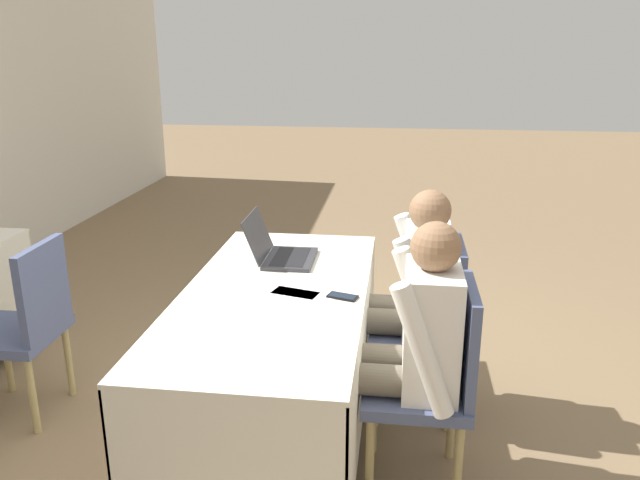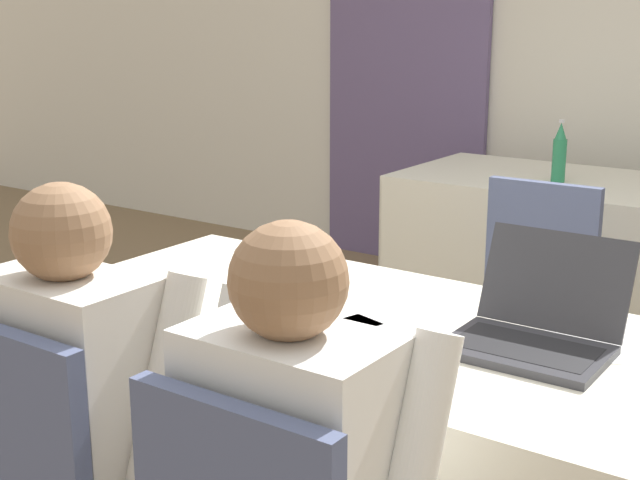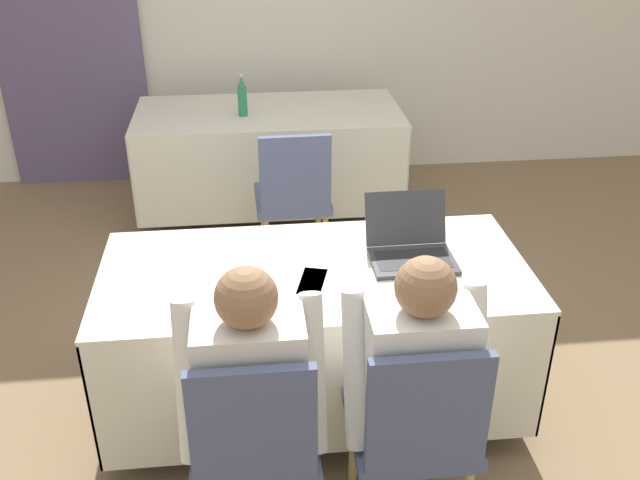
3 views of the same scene
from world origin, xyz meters
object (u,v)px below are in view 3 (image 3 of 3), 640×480
(chair_near_left, at_px, (254,441))
(person_white_shirt, at_px, (412,373))
(chair_far_spare, at_px, (294,194))
(chair_near_right, at_px, (416,429))
(person_checkered_shirt, at_px, (252,385))
(laptop, at_px, (410,248))
(water_bottle, at_px, (242,97))
(cell_phone, at_px, (310,311))

(chair_near_left, height_order, person_white_shirt, person_white_shirt)
(chair_far_spare, height_order, person_white_shirt, person_white_shirt)
(chair_near_right, xyz_separation_m, person_white_shirt, (0.00, 0.10, 0.16))
(person_checkered_shirt, height_order, person_white_shirt, same)
(chair_far_spare, height_order, person_checkered_shirt, person_checkered_shirt)
(chair_far_spare, distance_m, person_white_shirt, 1.92)
(person_checkered_shirt, bearing_deg, person_white_shirt, -180.00)
(chair_near_right, distance_m, person_white_shirt, 0.19)
(laptop, bearing_deg, chair_far_spare, 108.20)
(chair_near_right, relative_size, person_checkered_shirt, 0.78)
(chair_near_left, xyz_separation_m, chair_far_spare, (0.29, 2.00, 0.00))
(chair_far_spare, bearing_deg, laptop, 107.70)
(person_white_shirt, bearing_deg, water_bottle, -78.27)
(cell_phone, bearing_deg, laptop, 55.55)
(water_bottle, bearing_deg, chair_near_left, -90.23)
(chair_near_left, relative_size, chair_near_right, 1.00)
(chair_near_right, bearing_deg, water_bottle, -78.70)
(laptop, xyz_separation_m, chair_near_right, (-0.14, -0.78, -0.28))
(water_bottle, relative_size, chair_far_spare, 0.30)
(cell_phone, xyz_separation_m, person_checkered_shirt, (-0.23, -0.30, -0.08))
(chair_near_right, bearing_deg, cell_phone, -51.00)
(laptop, height_order, chair_near_left, laptop)
(person_white_shirt, bearing_deg, chair_near_right, 90.00)
(laptop, relative_size, person_checkered_shirt, 0.30)
(cell_phone, distance_m, chair_near_right, 0.58)
(water_bottle, xyz_separation_m, person_white_shirt, (0.55, -2.65, -0.20))
(chair_near_left, bearing_deg, laptop, -131.86)
(chair_near_left, height_order, chair_far_spare, same)
(water_bottle, bearing_deg, laptop, -70.84)
(chair_near_left, height_order, chair_near_right, same)
(chair_near_left, distance_m, person_checkered_shirt, 0.19)
(laptop, relative_size, chair_near_left, 0.39)
(chair_near_right, distance_m, chair_far_spare, 2.02)
(water_bottle, xyz_separation_m, chair_near_left, (-0.01, -2.76, -0.36))
(person_white_shirt, bearing_deg, cell_phone, -42.63)
(chair_near_left, distance_m, person_white_shirt, 0.59)
(water_bottle, distance_m, chair_near_right, 2.84)
(cell_phone, bearing_deg, water_bottle, 112.34)
(chair_near_left, bearing_deg, chair_far_spare, -98.15)
(cell_phone, bearing_deg, person_checkered_shirt, -110.42)
(water_bottle, distance_m, chair_near_left, 2.78)
(chair_near_left, relative_size, chair_far_spare, 1.00)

